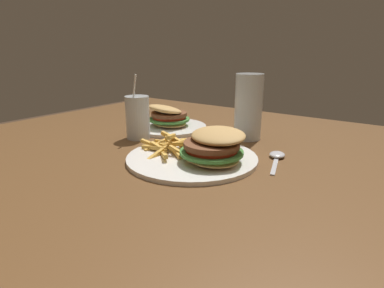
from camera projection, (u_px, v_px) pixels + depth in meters
dining_table at (184, 176)px, 0.88m from camera, size 1.36×1.18×0.71m
meal_plate_near at (201, 151)px, 0.74m from camera, size 0.31×0.31×0.09m
beer_glass at (248, 109)px, 0.91m from camera, size 0.08×0.08×0.19m
juice_glass at (137, 119)px, 0.92m from camera, size 0.07×0.07×0.19m
spoon at (277, 156)px, 0.77m from camera, size 0.07×0.15×0.01m
meal_plate_far at (168, 120)px, 1.04m from camera, size 0.24×0.24×0.09m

